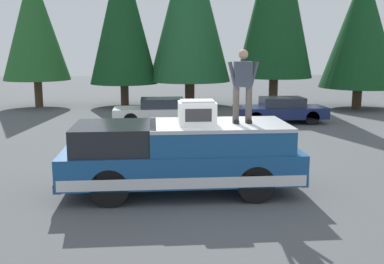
% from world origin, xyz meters
% --- Properties ---
extents(ground_plane, '(90.00, 90.00, 0.00)m').
position_xyz_m(ground_plane, '(0.00, 0.00, 0.00)').
color(ground_plane, '#4C4F51').
extents(pickup_truck, '(2.01, 5.54, 1.65)m').
position_xyz_m(pickup_truck, '(0.04, 0.63, 0.87)').
color(pickup_truck, navy).
rests_on(pickup_truck, ground).
extents(compressor_unit, '(0.65, 0.84, 0.56)m').
position_xyz_m(compressor_unit, '(-0.14, 0.28, 1.93)').
color(compressor_unit, white).
rests_on(compressor_unit, pickup_truck).
extents(person_on_truck_bed, '(0.29, 0.72, 1.69)m').
position_xyz_m(person_on_truck_bed, '(-0.01, -0.79, 2.55)').
color(person_on_truck_bed, '#423D38').
rests_on(person_on_truck_bed, pickup_truck).
extents(parked_car_navy, '(1.64, 4.10, 1.16)m').
position_xyz_m(parked_car_navy, '(9.73, -4.48, 0.58)').
color(parked_car_navy, navy).
rests_on(parked_car_navy, ground).
extents(parked_car_white, '(1.64, 4.10, 1.16)m').
position_xyz_m(parked_car_white, '(9.82, 0.96, 0.58)').
color(parked_car_white, white).
rests_on(parked_car_white, ground).
extents(conifer_far_left, '(4.32, 4.32, 7.72)m').
position_xyz_m(conifer_far_left, '(14.31, -10.18, 4.43)').
color(conifer_far_left, '#4C3826').
rests_on(conifer_far_left, ground).
extents(conifer_center_left, '(4.76, 4.76, 10.29)m').
position_xyz_m(conifer_center_left, '(16.48, -0.89, 5.85)').
color(conifer_center_left, '#4C3826').
rests_on(conifer_center_left, ground).
extents(conifer_center_right, '(3.90, 3.90, 9.04)m').
position_xyz_m(conifer_center_right, '(16.50, 2.95, 5.16)').
color(conifer_center_right, '#4C3826').
rests_on(conifer_center_right, ground).
extents(conifer_right, '(3.74, 3.74, 7.82)m').
position_xyz_m(conifer_right, '(16.46, 7.87, 4.67)').
color(conifer_right, '#4C3826').
rests_on(conifer_right, ground).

